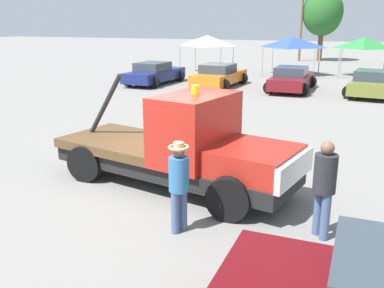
{
  "coord_description": "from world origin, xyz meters",
  "views": [
    {
      "loc": [
        3.94,
        -8.64,
        3.72
      ],
      "look_at": [
        0.5,
        0.0,
        1.05
      ],
      "focal_mm": 40.0,
      "sensor_mm": 36.0,
      "label": 1
    }
  ],
  "objects": [
    {
      "name": "canopy_tent_white",
      "position": [
        -7.11,
        22.22,
        2.34
      ],
      "size": [
        3.21,
        3.21,
        2.73
      ],
      "color": "#9E9EA3",
      "rests_on": "ground"
    },
    {
      "name": "parked_car_maroon",
      "position": [
        0.29,
        15.43,
        0.65
      ],
      "size": [
        2.43,
        4.7,
        1.34
      ],
      "rotation": [
        0.0,
        0.0,
        1.57
      ],
      "color": "maroon",
      "rests_on": "ground"
    },
    {
      "name": "utility_pole",
      "position": [
        -2.01,
        34.54,
        5.51
      ],
      "size": [
        2.2,
        0.24,
        10.5
      ],
      "color": "brown",
      "rests_on": "ground"
    },
    {
      "name": "canopy_tent_blue",
      "position": [
        -0.89,
        22.83,
        2.31
      ],
      "size": [
        3.54,
        3.54,
        2.69
      ],
      "color": "#9E9EA3",
      "rests_on": "ground"
    },
    {
      "name": "tow_truck",
      "position": [
        0.36,
        -0.07,
        0.94
      ],
      "size": [
        6.18,
        3.05,
        2.51
      ],
      "rotation": [
        0.0,
        0.0,
        -0.2
      ],
      "color": "black",
      "rests_on": "ground"
    },
    {
      "name": "ground_plane",
      "position": [
        0.0,
        0.0,
        0.0
      ],
      "size": [
        160.0,
        160.0,
        0.0
      ],
      "primitive_type": "plane",
      "color": "gray"
    },
    {
      "name": "parked_car_orange",
      "position": [
        -3.94,
        15.46,
        0.65
      ],
      "size": [
        2.65,
        4.82,
        1.34
      ],
      "rotation": [
        0.0,
        0.0,
        1.51
      ],
      "color": "orange",
      "rests_on": "ground"
    },
    {
      "name": "tree_center",
      "position": [
        -0.2,
        35.38,
        4.51
      ],
      "size": [
        3.77,
        3.77,
        6.73
      ],
      "color": "brown",
      "rests_on": "ground"
    },
    {
      "name": "parked_car_navy",
      "position": [
        -7.97,
        15.03,
        0.65
      ],
      "size": [
        2.59,
        4.98,
        1.34
      ],
      "rotation": [
        0.0,
        0.0,
        1.52
      ],
      "color": "navy",
      "rests_on": "ground"
    },
    {
      "name": "person_near_truck",
      "position": [
        3.51,
        -1.36,
        1.03
      ],
      "size": [
        0.4,
        0.4,
        1.78
      ],
      "rotation": [
        0.0,
        0.0,
        0.7
      ],
      "color": "#475B84",
      "rests_on": "ground"
    },
    {
      "name": "parked_car_olive",
      "position": [
        4.39,
        15.21,
        0.65
      ],
      "size": [
        2.69,
        4.61,
        1.34
      ],
      "rotation": [
        0.0,
        0.0,
        1.45
      ],
      "color": "olive",
      "rests_on": "ground"
    },
    {
      "name": "canopy_tent_green",
      "position": [
        3.82,
        23.69,
        2.3
      ],
      "size": [
        3.03,
        3.03,
        2.69
      ],
      "color": "#9E9EA3",
      "rests_on": "ground"
    },
    {
      "name": "person_at_hood",
      "position": [
        1.08,
        -2.1,
        1.01
      ],
      "size": [
        0.38,
        0.38,
        1.71
      ],
      "rotation": [
        0.0,
        0.0,
        2.75
      ],
      "color": "#475B84",
      "rests_on": "ground"
    }
  ]
}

